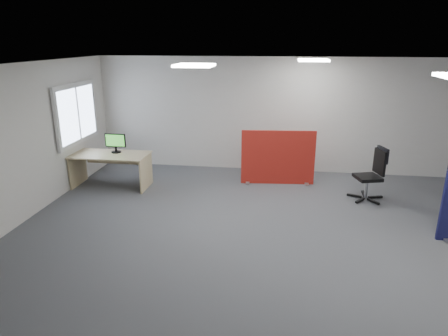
# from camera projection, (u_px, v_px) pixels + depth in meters

# --- Properties ---
(floor) EXTENTS (9.00, 9.00, 0.00)m
(floor) POSITION_uv_depth(u_px,v_px,m) (281.00, 236.00, 6.53)
(floor) COLOR #4E5156
(floor) RESTS_ON ground
(ceiling) EXTENTS (9.00, 7.00, 0.02)m
(ceiling) POSITION_uv_depth(u_px,v_px,m) (289.00, 66.00, 5.70)
(ceiling) COLOR white
(ceiling) RESTS_ON wall_back
(wall_back) EXTENTS (9.00, 0.02, 2.70)m
(wall_back) POSITION_uv_depth(u_px,v_px,m) (285.00, 116.00, 9.41)
(wall_back) COLOR silver
(wall_back) RESTS_ON floor
(wall_front) EXTENTS (9.00, 0.02, 2.70)m
(wall_front) POSITION_uv_depth(u_px,v_px,m) (284.00, 294.00, 2.82)
(wall_front) COLOR silver
(wall_front) RESTS_ON floor
(wall_left) EXTENTS (0.02, 7.00, 2.70)m
(wall_left) POSITION_uv_depth(u_px,v_px,m) (16.00, 146.00, 6.74)
(wall_left) COLOR silver
(wall_left) RESTS_ON floor
(window) EXTENTS (0.06, 1.70, 1.30)m
(window) POSITION_uv_depth(u_px,v_px,m) (77.00, 114.00, 8.56)
(window) COLOR white
(window) RESTS_ON wall_left
(ceiling_lights) EXTENTS (4.10, 4.10, 0.04)m
(ceiling_lights) POSITION_uv_depth(u_px,v_px,m) (310.00, 66.00, 6.29)
(ceiling_lights) COLOR white
(ceiling_lights) RESTS_ON ceiling
(red_divider) EXTENTS (1.60, 0.30, 1.20)m
(red_divider) POSITION_uv_depth(u_px,v_px,m) (278.00, 158.00, 8.73)
(red_divider) COLOR maroon
(red_divider) RESTS_ON floor
(second_desk) EXTENTS (1.62, 0.81, 0.73)m
(second_desk) POSITION_uv_depth(u_px,v_px,m) (112.00, 161.00, 8.62)
(second_desk) COLOR #CEB884
(second_desk) RESTS_ON floor
(monitor_second) EXTENTS (0.46, 0.21, 0.41)m
(monitor_second) POSITION_uv_depth(u_px,v_px,m) (115.00, 142.00, 8.59)
(monitor_second) COLOR black
(monitor_second) RESTS_ON second_desk
(office_chair) EXTENTS (0.70, 0.67, 1.05)m
(office_chair) POSITION_uv_depth(u_px,v_px,m) (374.00, 171.00, 7.85)
(office_chair) COLOR black
(office_chair) RESTS_ON floor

